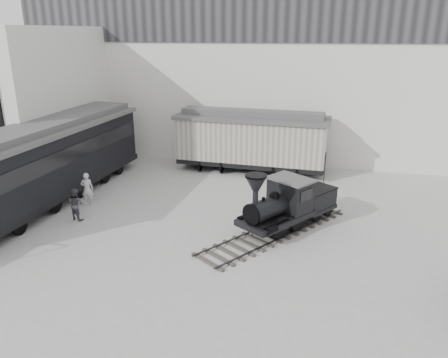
% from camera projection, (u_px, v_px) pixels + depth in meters
% --- Properties ---
extents(ground, '(90.00, 90.00, 0.00)m').
position_uv_depth(ground, '(214.00, 262.00, 17.37)').
color(ground, '#9E9E9B').
extents(north_wall, '(34.00, 2.51, 11.00)m').
position_uv_depth(north_wall, '(266.00, 80.00, 29.42)').
color(north_wall, silver).
rests_on(north_wall, ground).
extents(west_pavilion, '(7.00, 12.11, 9.00)m').
position_uv_depth(west_pavilion, '(32.00, 100.00, 28.09)').
color(west_pavilion, silver).
rests_on(west_pavilion, ground).
extents(locomotive, '(6.42, 8.04, 3.01)m').
position_uv_depth(locomotive, '(285.00, 207.00, 19.95)').
color(locomotive, '#413831').
rests_on(locomotive, ground).
extents(boxcar, '(9.90, 3.58, 3.99)m').
position_uv_depth(boxcar, '(251.00, 140.00, 28.05)').
color(boxcar, black).
rests_on(boxcar, ground).
extents(passenger_coach, '(4.05, 15.06, 3.99)m').
position_uv_depth(passenger_coach, '(51.00, 160.00, 23.17)').
color(passenger_coach, black).
rests_on(passenger_coach, ground).
extents(visitor_a, '(0.73, 0.58, 1.76)m').
position_uv_depth(visitor_a, '(87.00, 189.00, 22.85)').
color(visitor_a, silver).
rests_on(visitor_a, ground).
extents(visitor_b, '(0.90, 0.78, 1.59)m').
position_uv_depth(visitor_b, '(76.00, 204.00, 21.07)').
color(visitor_b, '#3C3A41').
rests_on(visitor_b, ground).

